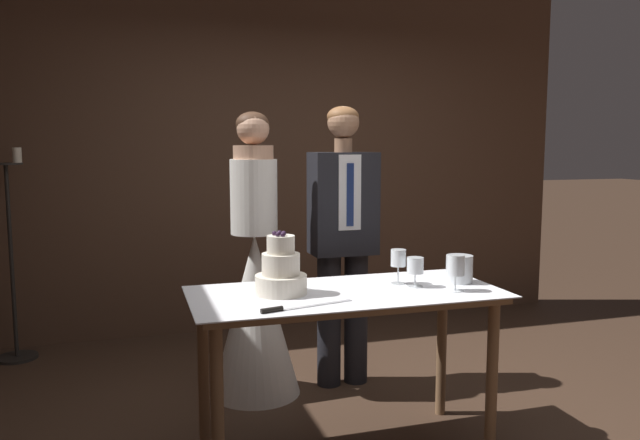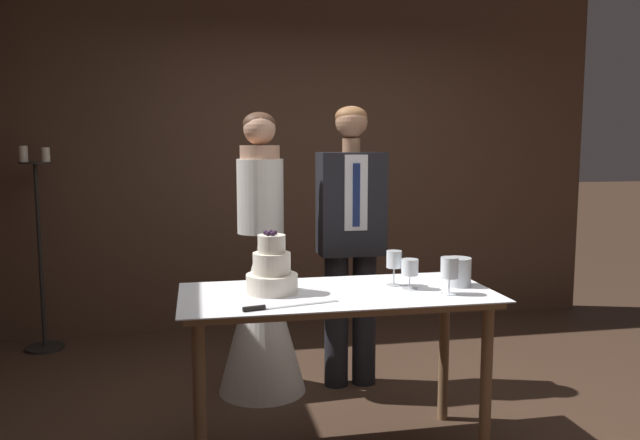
{
  "view_description": "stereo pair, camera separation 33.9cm",
  "coord_description": "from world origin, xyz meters",
  "px_view_note": "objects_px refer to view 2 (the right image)",
  "views": [
    {
      "loc": [
        -1.2,
        -2.87,
        1.52
      ],
      "look_at": [
        -0.21,
        0.35,
        1.12
      ],
      "focal_mm": 35.0,
      "sensor_mm": 36.0,
      "label": 1
    },
    {
      "loc": [
        -0.87,
        -2.95,
        1.52
      ],
      "look_at": [
        -0.21,
        0.35,
        1.12
      ],
      "focal_mm": 35.0,
      "sensor_mm": 36.0,
      "label": 2
    }
  ],
  "objects_px": {
    "cake_table": "(337,313)",
    "groom": "(351,233)",
    "wine_glass_middle": "(394,261)",
    "cake_knife": "(273,307)",
    "wine_glass_near": "(410,268)",
    "tiered_cake": "(272,271)",
    "hurricane_candle": "(457,272)",
    "candle_stand": "(40,259)",
    "bride": "(261,292)",
    "wine_glass_far": "(449,269)"
  },
  "relations": [
    {
      "from": "cake_table",
      "to": "groom",
      "type": "bearing_deg",
      "value": 71.83
    },
    {
      "from": "wine_glass_middle",
      "to": "cake_knife",
      "type": "bearing_deg",
      "value": -153.29
    },
    {
      "from": "wine_glass_near",
      "to": "groom",
      "type": "xyz_separation_m",
      "value": [
        -0.08,
        0.86,
        0.05
      ]
    },
    {
      "from": "tiered_cake",
      "to": "hurricane_candle",
      "type": "xyz_separation_m",
      "value": [
        0.94,
        -0.03,
        -0.04
      ]
    },
    {
      "from": "wine_glass_near",
      "to": "candle_stand",
      "type": "xyz_separation_m",
      "value": [
        -2.16,
        1.97,
        -0.24
      ]
    },
    {
      "from": "hurricane_candle",
      "to": "bride",
      "type": "bearing_deg",
      "value": 137.03
    },
    {
      "from": "tiered_cake",
      "to": "cake_knife",
      "type": "xyz_separation_m",
      "value": [
        -0.03,
        -0.29,
        -0.1
      ]
    },
    {
      "from": "wine_glass_middle",
      "to": "tiered_cake",
      "type": "bearing_deg",
      "value": -176.6
    },
    {
      "from": "cake_knife",
      "to": "wine_glass_far",
      "type": "distance_m",
      "value": 0.87
    },
    {
      "from": "cake_knife",
      "to": "hurricane_candle",
      "type": "bearing_deg",
      "value": 1.84
    },
    {
      "from": "wine_glass_far",
      "to": "candle_stand",
      "type": "bearing_deg",
      "value": 137.57
    },
    {
      "from": "hurricane_candle",
      "to": "bride",
      "type": "xyz_separation_m",
      "value": [
        -0.9,
        0.84,
        -0.26
      ]
    },
    {
      "from": "cake_knife",
      "to": "wine_glass_far",
      "type": "relative_size",
      "value": 2.49
    },
    {
      "from": "candle_stand",
      "to": "wine_glass_middle",
      "type": "bearing_deg",
      "value": -41.77
    },
    {
      "from": "wine_glass_far",
      "to": "tiered_cake",
      "type": "bearing_deg",
      "value": 166.92
    },
    {
      "from": "cake_table",
      "to": "wine_glass_far",
      "type": "height_order",
      "value": "wine_glass_far"
    },
    {
      "from": "tiered_cake",
      "to": "wine_glass_near",
      "type": "bearing_deg",
      "value": -4.49
    },
    {
      "from": "wine_glass_near",
      "to": "groom",
      "type": "bearing_deg",
      "value": 95.45
    },
    {
      "from": "wine_glass_middle",
      "to": "hurricane_candle",
      "type": "xyz_separation_m",
      "value": [
        0.31,
        -0.07,
        -0.06
      ]
    },
    {
      "from": "wine_glass_far",
      "to": "hurricane_candle",
      "type": "xyz_separation_m",
      "value": [
        0.11,
        0.16,
        -0.06
      ]
    },
    {
      "from": "cake_table",
      "to": "wine_glass_near",
      "type": "relative_size",
      "value": 10.11
    },
    {
      "from": "wine_glass_middle",
      "to": "cake_table",
      "type": "bearing_deg",
      "value": -165.36
    },
    {
      "from": "candle_stand",
      "to": "wine_glass_near",
      "type": "bearing_deg",
      "value": -42.39
    },
    {
      "from": "cake_knife",
      "to": "bride",
      "type": "distance_m",
      "value": 1.12
    },
    {
      "from": "groom",
      "to": "candle_stand",
      "type": "height_order",
      "value": "groom"
    },
    {
      "from": "cake_table",
      "to": "cake_knife",
      "type": "relative_size",
      "value": 3.41
    },
    {
      "from": "hurricane_candle",
      "to": "wine_glass_far",
      "type": "bearing_deg",
      "value": -125.02
    },
    {
      "from": "wine_glass_far",
      "to": "bride",
      "type": "distance_m",
      "value": 1.32
    },
    {
      "from": "cake_knife",
      "to": "wine_glass_far",
      "type": "xyz_separation_m",
      "value": [
        0.85,
        0.1,
        0.12
      ]
    },
    {
      "from": "hurricane_candle",
      "to": "groom",
      "type": "xyz_separation_m",
      "value": [
        -0.34,
        0.84,
        0.09
      ]
    },
    {
      "from": "wine_glass_near",
      "to": "candle_stand",
      "type": "bearing_deg",
      "value": 137.61
    },
    {
      "from": "wine_glass_near",
      "to": "wine_glass_far",
      "type": "height_order",
      "value": "wine_glass_far"
    },
    {
      "from": "tiered_cake",
      "to": "wine_glass_middle",
      "type": "relative_size",
      "value": 1.7
    },
    {
      "from": "wine_glass_far",
      "to": "hurricane_candle",
      "type": "relative_size",
      "value": 1.25
    },
    {
      "from": "wine_glass_near",
      "to": "bride",
      "type": "xyz_separation_m",
      "value": [
        -0.64,
        0.87,
        -0.3
      ]
    },
    {
      "from": "cake_knife",
      "to": "groom",
      "type": "height_order",
      "value": "groom"
    },
    {
      "from": "groom",
      "to": "tiered_cake",
      "type": "bearing_deg",
      "value": -126.14
    },
    {
      "from": "cake_knife",
      "to": "candle_stand",
      "type": "height_order",
      "value": "candle_stand"
    },
    {
      "from": "cake_table",
      "to": "bride",
      "type": "height_order",
      "value": "bride"
    },
    {
      "from": "tiered_cake",
      "to": "wine_glass_middle",
      "type": "xyz_separation_m",
      "value": [
        0.62,
        0.04,
        0.02
      ]
    },
    {
      "from": "hurricane_candle",
      "to": "bride",
      "type": "relative_size",
      "value": 0.08
    },
    {
      "from": "tiered_cake",
      "to": "bride",
      "type": "xyz_separation_m",
      "value": [
        0.03,
        0.81,
        -0.3
      ]
    },
    {
      "from": "hurricane_candle",
      "to": "candle_stand",
      "type": "xyz_separation_m",
      "value": [
        -2.42,
        1.95,
        -0.2
      ]
    },
    {
      "from": "wine_glass_near",
      "to": "wine_glass_far",
      "type": "distance_m",
      "value": 0.2
    },
    {
      "from": "cake_table",
      "to": "bride",
      "type": "relative_size",
      "value": 0.88
    },
    {
      "from": "candle_stand",
      "to": "bride",
      "type": "bearing_deg",
      "value": -36.14
    },
    {
      "from": "candle_stand",
      "to": "cake_table",
      "type": "bearing_deg",
      "value": -47.52
    },
    {
      "from": "wine_glass_middle",
      "to": "groom",
      "type": "xyz_separation_m",
      "value": [
        -0.03,
        0.77,
        0.03
      ]
    },
    {
      "from": "cake_table",
      "to": "wine_glass_near",
      "type": "bearing_deg",
      "value": -1.41
    },
    {
      "from": "wine_glass_far",
      "to": "hurricane_candle",
      "type": "distance_m",
      "value": 0.2
    }
  ]
}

